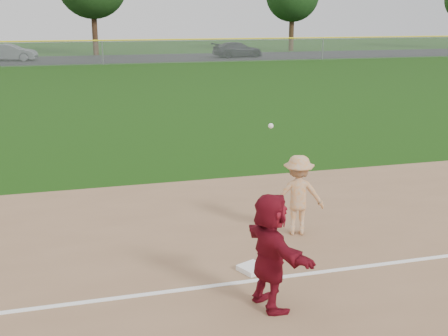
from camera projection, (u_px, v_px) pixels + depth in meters
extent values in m
plane|color=#163C0B|center=(246.00, 261.00, 9.89)|extent=(160.00, 160.00, 0.00)
cube|color=white|center=(261.00, 280.00, 9.14)|extent=(60.00, 0.10, 0.01)
cube|color=black|center=(99.00, 59.00, 52.64)|extent=(120.00, 10.00, 0.01)
cube|color=white|center=(252.00, 268.00, 9.45)|extent=(0.51, 0.51, 0.09)
imported|color=maroon|center=(271.00, 251.00, 8.09)|extent=(0.81, 1.70, 1.76)
imported|color=#53565A|center=(11.00, 52.00, 50.59)|extent=(4.72, 2.30, 1.49)
imported|color=black|center=(238.00, 50.00, 54.79)|extent=(5.19, 2.66, 1.44)
imported|color=#AFAFB2|center=(298.00, 195.00, 10.88)|extent=(1.15, 0.86, 1.58)
sphere|color=white|center=(271.00, 126.00, 9.75)|extent=(0.09, 0.09, 0.09)
plane|color=#999EA0|center=(103.00, 53.00, 46.80)|extent=(110.00, 0.00, 110.00)
cylinder|color=yellow|center=(102.00, 40.00, 46.53)|extent=(110.00, 0.12, 0.12)
cylinder|color=gray|center=(103.00, 53.00, 46.80)|extent=(0.08, 0.08, 2.00)
cylinder|color=gray|center=(323.00, 49.00, 51.88)|extent=(0.08, 0.08, 2.00)
cylinder|color=#342012|center=(95.00, 35.00, 57.21)|extent=(0.56, 0.56, 4.10)
cylinder|color=#342312|center=(291.00, 34.00, 64.07)|extent=(0.56, 0.56, 3.64)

